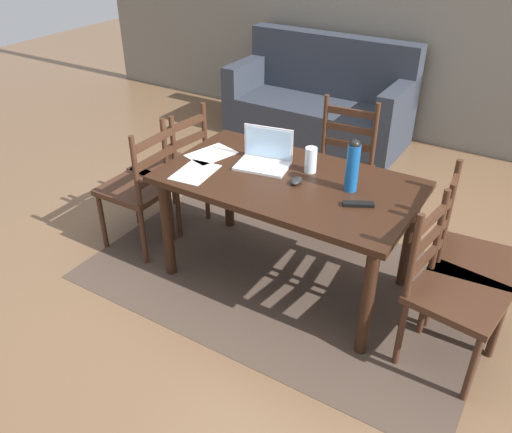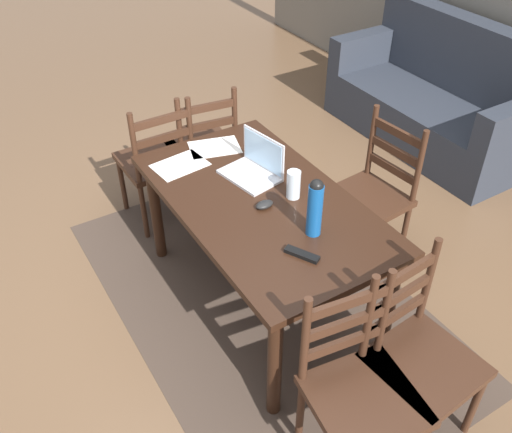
# 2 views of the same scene
# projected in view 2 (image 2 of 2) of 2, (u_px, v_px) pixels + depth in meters

# --- Properties ---
(ground_plane) EXTENTS (14.00, 14.00, 0.00)m
(ground_plane) POSITION_uv_depth(u_px,v_px,m) (261.00, 298.00, 3.43)
(ground_plane) COLOR brown
(area_rug) EXTENTS (2.55, 1.58, 0.01)m
(area_rug) POSITION_uv_depth(u_px,v_px,m) (261.00, 297.00, 3.43)
(area_rug) COLOR #47382D
(area_rug) RESTS_ON ground
(dining_table) EXTENTS (1.52, 0.86, 0.74)m
(dining_table) POSITION_uv_depth(u_px,v_px,m) (261.00, 214.00, 3.03)
(dining_table) COLOR black
(dining_table) RESTS_ON ground
(chair_far_head) EXTENTS (0.48, 0.48, 0.95)m
(chair_far_head) POSITION_uv_depth(u_px,v_px,m) (371.00, 195.00, 3.48)
(chair_far_head) COLOR #3D2316
(chair_far_head) RESTS_ON ground
(chair_right_near) EXTENTS (0.50, 0.50, 0.95)m
(chair_right_near) POSITION_uv_depth(u_px,v_px,m) (360.00, 391.00, 2.37)
(chair_right_near) COLOR #3D2316
(chair_right_near) RESTS_ON ground
(chair_left_far) EXTENTS (0.49, 0.49, 0.95)m
(chair_left_far) POSITION_uv_depth(u_px,v_px,m) (202.00, 148.00, 3.92)
(chair_left_far) COLOR #3D2316
(chair_left_far) RESTS_ON ground
(chair_right_far) EXTENTS (0.48, 0.48, 0.95)m
(chair_right_far) POSITION_uv_depth(u_px,v_px,m) (418.00, 357.00, 2.51)
(chair_right_far) COLOR #3D2316
(chair_right_far) RESTS_ON ground
(chair_left_near) EXTENTS (0.45, 0.45, 0.95)m
(chair_left_near) POSITION_uv_depth(u_px,v_px,m) (157.00, 162.00, 3.78)
(chair_left_near) COLOR #3D2316
(chair_left_near) RESTS_ON ground
(couch) EXTENTS (1.80, 0.80, 1.00)m
(couch) POSITION_uv_depth(u_px,v_px,m) (437.00, 100.00, 4.74)
(couch) COLOR #2D333D
(couch) RESTS_ON ground
(laptop) EXTENTS (0.36, 0.28, 0.23)m
(laptop) POSITION_uv_depth(u_px,v_px,m) (256.00, 165.00, 3.13)
(laptop) COLOR silver
(laptop) RESTS_ON dining_table
(water_bottle) EXTENTS (0.07, 0.07, 0.31)m
(water_bottle) POSITION_uv_depth(u_px,v_px,m) (315.00, 206.00, 2.66)
(water_bottle) COLOR #145199
(water_bottle) RESTS_ON dining_table
(drinking_glass) EXTENTS (0.07, 0.07, 0.16)m
(drinking_glass) POSITION_uv_depth(u_px,v_px,m) (293.00, 184.00, 2.94)
(drinking_glass) COLOR silver
(drinking_glass) RESTS_ON dining_table
(computer_mouse) EXTENTS (0.06, 0.10, 0.03)m
(computer_mouse) POSITION_uv_depth(u_px,v_px,m) (264.00, 205.00, 2.91)
(computer_mouse) COLOR black
(computer_mouse) RESTS_ON dining_table
(tv_remote) EXTENTS (0.17, 0.12, 0.02)m
(tv_remote) POSITION_uv_depth(u_px,v_px,m) (302.00, 254.00, 2.62)
(tv_remote) COLOR black
(tv_remote) RESTS_ON dining_table
(paper_stack_left) EXTENTS (0.24, 0.32, 0.00)m
(paper_stack_left) POSITION_uv_depth(u_px,v_px,m) (180.00, 165.00, 3.23)
(paper_stack_left) COLOR white
(paper_stack_left) RESTS_ON dining_table
(paper_stack_right) EXTENTS (0.28, 0.34, 0.00)m
(paper_stack_right) POSITION_uv_depth(u_px,v_px,m) (215.00, 147.00, 3.39)
(paper_stack_right) COLOR white
(paper_stack_right) RESTS_ON dining_table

